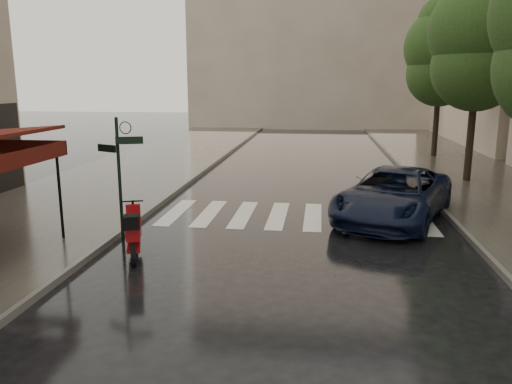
# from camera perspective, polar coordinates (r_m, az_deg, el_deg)

# --- Properties ---
(ground) EXTENTS (120.00, 120.00, 0.00)m
(ground) POSITION_cam_1_polar(r_m,az_deg,el_deg) (10.00, -14.97, -10.98)
(ground) COLOR black
(ground) RESTS_ON ground
(sidewalk_near) EXTENTS (6.00, 60.00, 0.12)m
(sidewalk_near) POSITION_cam_1_polar(r_m,az_deg,el_deg) (22.36, -14.17, 2.04)
(sidewalk_near) COLOR #38332D
(sidewalk_near) RESTS_ON ground
(sidewalk_far) EXTENTS (5.50, 60.00, 0.12)m
(sidewalk_far) POSITION_cam_1_polar(r_m,az_deg,el_deg) (21.84, 24.80, 1.05)
(sidewalk_far) COLOR #38332D
(sidewalk_far) RESTS_ON ground
(curb_near) EXTENTS (0.12, 60.00, 0.16)m
(curb_near) POSITION_cam_1_polar(r_m,az_deg,el_deg) (21.43, -6.55, 1.95)
(curb_near) COLOR #595651
(curb_near) RESTS_ON ground
(curb_far) EXTENTS (0.12, 60.00, 0.16)m
(curb_far) POSITION_cam_1_polar(r_m,az_deg,el_deg) (21.16, 17.56, 1.32)
(curb_far) COLOR #595651
(curb_far) RESTS_ON ground
(crosswalk) EXTENTS (7.85, 3.20, 0.01)m
(crosswalk) POSITION_cam_1_polar(r_m,az_deg,el_deg) (14.99, 4.52, -2.75)
(crosswalk) COLOR silver
(crosswalk) RESTS_ON ground
(signpost) EXTENTS (1.17, 0.29, 3.10)m
(signpost) POSITION_cam_1_polar(r_m,az_deg,el_deg) (12.61, -15.36, 2.49)
(signpost) COLOR black
(signpost) RESTS_ON ground
(backdrop_building) EXTENTS (22.00, 6.00, 20.00)m
(backdrop_building) POSITION_cam_1_polar(r_m,az_deg,el_deg) (46.88, 6.87, 19.66)
(backdrop_building) COLOR tan
(backdrop_building) RESTS_ON ground
(tree_mid) EXTENTS (3.80, 3.80, 8.34)m
(tree_mid) POSITION_cam_1_polar(r_m,az_deg,el_deg) (21.36, 24.18, 15.83)
(tree_mid) COLOR black
(tree_mid) RESTS_ON sidewalk_far
(tree_far) EXTENTS (3.80, 3.80, 8.16)m
(tree_far) POSITION_cam_1_polar(r_m,az_deg,el_deg) (28.17, 20.42, 14.72)
(tree_far) COLOR black
(tree_far) RESTS_ON sidewalk_far
(scooter) EXTENTS (0.84, 1.73, 1.18)m
(scooter) POSITION_cam_1_polar(r_m,az_deg,el_deg) (11.66, -13.82, -4.69)
(scooter) COLOR black
(scooter) RESTS_ON ground
(parked_car) EXTENTS (4.34, 5.95, 1.50)m
(parked_car) POSITION_cam_1_polar(r_m,az_deg,el_deg) (14.89, 15.49, -0.31)
(parked_car) COLOR black
(parked_car) RESTS_ON ground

